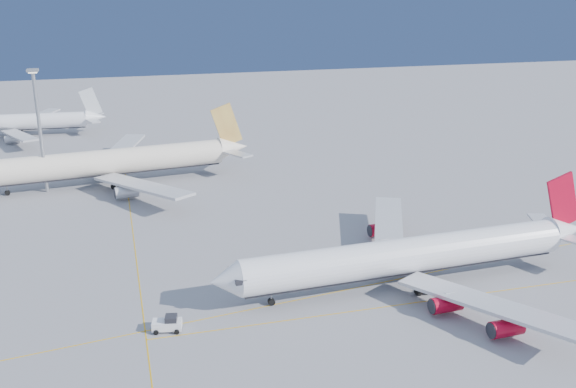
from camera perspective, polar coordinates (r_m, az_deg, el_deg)
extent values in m
plane|color=slate|center=(111.60, 8.07, -6.30)|extent=(500.00, 500.00, 0.00)
cube|color=#D1980B|center=(102.46, 13.79, -9.01)|extent=(90.00, 0.18, 0.02)
cube|color=#D1980B|center=(106.67, 9.35, -7.56)|extent=(118.86, 16.88, 0.02)
cube|color=#D1980B|center=(131.04, -13.69, -2.85)|extent=(0.18, 140.00, 0.02)
cylinder|color=white|center=(103.50, 10.46, -5.39)|extent=(54.58, 8.09, 5.63)
cone|color=white|center=(94.00, -5.66, -7.69)|extent=(4.62, 5.82, 5.63)
cone|color=white|center=(120.23, 23.45, -2.96)|extent=(7.03, 5.65, 5.35)
cube|color=black|center=(94.11, -4.56, -7.23)|extent=(1.79, 5.42, 0.68)
cube|color=#B7B7BC|center=(94.68, 17.62, -9.37)|extent=(17.87, 27.12, 0.53)
cube|color=#B7B7BC|center=(119.11, 8.95, -2.90)|extent=(15.78, 27.83, 0.53)
cube|color=#AD0720|center=(117.57, 23.25, -0.57)|extent=(7.48, 0.78, 10.27)
cylinder|color=gray|center=(97.06, -1.49, -8.96)|extent=(0.23, 0.23, 2.23)
cylinder|color=black|center=(97.57, -1.49, -9.54)|extent=(1.10, 0.73, 1.07)
cylinder|color=gray|center=(102.23, 11.89, -7.90)|extent=(0.31, 0.31, 2.23)
cylinder|color=black|center=(102.72, 11.85, -8.46)|extent=(1.11, 0.92, 1.07)
cylinder|color=gray|center=(108.49, 9.82, -6.18)|extent=(0.31, 0.31, 2.23)
cylinder|color=black|center=(108.95, 9.79, -6.71)|extent=(1.11, 0.92, 1.07)
cylinder|color=#AD0720|center=(97.15, 13.87, -9.49)|extent=(4.77, 2.64, 2.43)
cylinder|color=#AD0720|center=(93.27, 18.81, -11.21)|extent=(4.77, 2.64, 2.43)
cylinder|color=#AD0720|center=(113.94, 8.27, -4.85)|extent=(4.77, 2.64, 2.43)
cylinder|color=#AD0720|center=(122.65, 8.28, -3.14)|extent=(4.77, 2.64, 2.43)
cylinder|color=beige|center=(158.62, -15.74, 2.75)|extent=(55.55, 12.58, 6.05)
cone|color=beige|center=(164.60, -4.89, 4.16)|extent=(8.07, 6.59, 5.75)
cube|color=#B7B7BC|center=(143.80, -12.83, 0.72)|extent=(20.72, 27.95, 0.58)
cube|color=#B7B7BC|center=(175.66, -14.73, 3.75)|extent=(14.93, 29.88, 0.58)
cube|color=gold|center=(162.81, -5.48, 6.12)|extent=(8.17, 1.45, 11.24)
cylinder|color=gray|center=(158.92, -23.73, 0.52)|extent=(0.25, 0.25, 2.44)
cylinder|color=black|center=(159.27, -23.67, 0.10)|extent=(1.25, 0.88, 1.17)
cylinder|color=gray|center=(155.60, -15.04, 1.11)|extent=(0.34, 0.34, 2.44)
cylinder|color=black|center=(155.95, -15.01, 0.68)|extent=(1.27, 1.09, 1.17)
cylinder|color=gray|center=(163.82, -15.46, 1.92)|extent=(0.34, 0.34, 2.44)
cylinder|color=black|center=(164.15, -15.42, 1.52)|extent=(1.27, 1.09, 1.17)
cylinder|color=#B7B7BC|center=(146.79, -14.14, 0.16)|extent=(5.38, 3.24, 2.66)
cylinder|color=#B7B7BC|center=(172.95, -15.53, 2.77)|extent=(5.38, 3.24, 2.66)
cylinder|color=white|center=(219.72, -23.26, 5.89)|extent=(44.63, 7.83, 4.97)
cone|color=white|center=(215.95, -16.67, 6.56)|extent=(6.51, 5.12, 4.72)
cube|color=#B7B7BC|center=(206.24, -22.79, 4.84)|extent=(13.33, 23.92, 0.49)
cube|color=#B7B7BC|center=(232.21, -21.63, 6.34)|extent=(15.85, 23.09, 0.49)
cube|color=silver|center=(215.19, -17.15, 7.82)|extent=(6.84, 0.84, 9.40)
cylinder|color=gray|center=(216.73, -23.11, 4.94)|extent=(0.28, 0.28, 2.04)
cylinder|color=black|center=(216.94, -23.07, 4.68)|extent=(1.03, 0.86, 0.98)
cylinder|color=gray|center=(223.54, -22.78, 5.35)|extent=(0.28, 0.28, 2.04)
cylinder|color=black|center=(223.75, -22.75, 5.09)|extent=(1.03, 0.86, 0.98)
cylinder|color=#B7B7BC|center=(209.39, -23.29, 4.49)|extent=(4.40, 2.49, 2.22)
cylinder|color=#B7B7BC|center=(230.66, -22.29, 5.77)|extent=(4.40, 2.49, 2.22)
cube|color=white|center=(92.36, -10.70, -11.34)|extent=(4.36, 2.79, 1.21)
cube|color=black|center=(91.84, -10.35, -10.85)|extent=(1.93, 2.01, 0.91)
cylinder|color=black|center=(91.91, -11.65, -11.96)|extent=(0.76, 0.49, 0.71)
cylinder|color=black|center=(93.73, -11.48, -11.32)|extent=(0.76, 0.49, 0.71)
cylinder|color=black|center=(91.55, -9.86, -11.98)|extent=(0.76, 0.49, 0.71)
cylinder|color=black|center=(93.37, -9.73, -11.32)|extent=(0.76, 0.49, 0.71)
cylinder|color=gray|center=(155.14, -21.16, 5.05)|extent=(0.78, 0.78, 27.69)
cube|color=gray|center=(152.84, -21.76, 10.18)|extent=(2.44, 2.44, 0.55)
cube|color=white|center=(152.89, -21.74, 10.02)|extent=(1.77, 1.77, 0.28)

